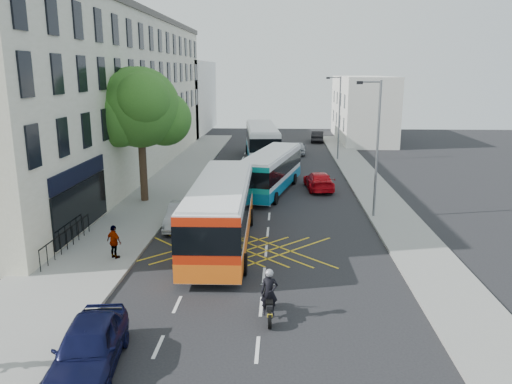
# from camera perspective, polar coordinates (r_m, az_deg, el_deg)

# --- Properties ---
(ground) EXTENTS (120.00, 120.00, 0.00)m
(ground) POSITION_cam_1_polar(r_m,az_deg,el_deg) (19.29, 0.60, -12.95)
(ground) COLOR black
(ground) RESTS_ON ground
(pavement_left) EXTENTS (5.00, 70.00, 0.15)m
(pavement_left) POSITION_cam_1_polar(r_m,az_deg,el_deg) (34.59, -12.58, -1.02)
(pavement_left) COLOR gray
(pavement_left) RESTS_ON ground
(pavement_right) EXTENTS (3.00, 70.00, 0.15)m
(pavement_right) POSITION_cam_1_polar(r_m,az_deg,el_deg) (34.04, 14.37, -1.35)
(pavement_right) COLOR gray
(pavement_right) RESTS_ON ground
(terrace_main) EXTENTS (8.30, 45.00, 13.50)m
(terrace_main) POSITION_cam_1_polar(r_m,az_deg,el_deg) (44.27, -16.75, 10.65)
(terrace_main) COLOR beige
(terrace_main) RESTS_ON ground
(terrace_far) EXTENTS (8.00, 20.00, 10.00)m
(terrace_far) POSITION_cam_1_polar(r_m,az_deg,el_deg) (73.80, -8.72, 10.67)
(terrace_far) COLOR silver
(terrace_far) RESTS_ON ground
(building_right) EXTENTS (6.00, 18.00, 8.00)m
(building_right) POSITION_cam_1_polar(r_m,az_deg,el_deg) (66.21, 12.03, 9.34)
(building_right) COLOR silver
(building_right) RESTS_ON ground
(street_tree) EXTENTS (6.30, 5.70, 8.80)m
(street_tree) POSITION_cam_1_polar(r_m,az_deg,el_deg) (33.57, -13.16, 9.29)
(street_tree) COLOR #382619
(street_tree) RESTS_ON pavement_left
(lamp_near) EXTENTS (1.45, 0.15, 8.00)m
(lamp_near) POSITION_cam_1_polar(r_m,az_deg,el_deg) (30.02, 13.54, 5.58)
(lamp_near) COLOR slate
(lamp_near) RESTS_ON pavement_right
(lamp_far) EXTENTS (1.45, 0.15, 8.00)m
(lamp_far) POSITION_cam_1_polar(r_m,az_deg,el_deg) (49.70, 9.38, 8.83)
(lamp_far) COLOR slate
(lamp_far) RESTS_ON pavement_right
(railings) EXTENTS (0.08, 5.60, 1.14)m
(railings) POSITION_cam_1_polar(r_m,az_deg,el_deg) (26.04, -20.82, -4.97)
(railings) COLOR black
(railings) RESTS_ON pavement_left
(bus_near) EXTENTS (3.14, 11.88, 3.33)m
(bus_near) POSITION_cam_1_polar(r_m,az_deg,el_deg) (25.27, -3.99, -2.20)
(bus_near) COLOR silver
(bus_near) RESTS_ON ground
(bus_mid) EXTENTS (4.69, 10.74, 2.94)m
(bus_mid) POSITION_cam_1_polar(r_m,az_deg,el_deg) (36.41, 1.70, 2.42)
(bus_mid) COLOR silver
(bus_mid) RESTS_ON ground
(bus_far) EXTENTS (3.94, 12.38, 3.43)m
(bus_far) POSITION_cam_1_polar(r_m,az_deg,el_deg) (49.94, 0.66, 5.78)
(bus_far) COLOR silver
(bus_far) RESTS_ON ground
(motorbike) EXTENTS (0.65, 2.13, 1.88)m
(motorbike) POSITION_cam_1_polar(r_m,az_deg,el_deg) (18.10, 1.51, -11.71)
(motorbike) COLOR black
(motorbike) RESTS_ON ground
(parked_car_blue) EXTENTS (2.31, 4.63, 1.51)m
(parked_car_blue) POSITION_cam_1_polar(r_m,az_deg,el_deg) (16.10, -18.56, -16.43)
(parked_car_blue) COLOR black
(parked_car_blue) RESTS_ON ground
(parked_car_silver) EXTENTS (1.54, 4.21, 1.38)m
(parked_car_silver) POSITION_cam_1_polar(r_m,az_deg,el_deg) (28.60, -8.47, -2.64)
(parked_car_silver) COLOR #9C9EA3
(parked_car_silver) RESTS_ON ground
(red_hatchback) EXTENTS (2.25, 4.71, 1.32)m
(red_hatchback) POSITION_cam_1_polar(r_m,az_deg,el_deg) (37.56, 7.18, 1.28)
(red_hatchback) COLOR red
(red_hatchback) RESTS_ON ground
(distant_car_grey) EXTENTS (2.92, 5.39, 1.44)m
(distant_car_grey) POSITION_cam_1_polar(r_m,az_deg,el_deg) (56.77, 1.44, 5.63)
(distant_car_grey) COLOR #45494D
(distant_car_grey) RESTS_ON ground
(distant_car_silver) EXTENTS (1.80, 4.04, 1.35)m
(distant_car_silver) POSITION_cam_1_polar(r_m,az_deg,el_deg) (53.49, 4.84, 5.04)
(distant_car_silver) COLOR #B5B6BD
(distant_car_silver) RESTS_ON ground
(distant_car_dark) EXTENTS (1.83, 4.32, 1.39)m
(distant_car_dark) POSITION_cam_1_polar(r_m,az_deg,el_deg) (63.33, 7.04, 6.34)
(distant_car_dark) COLOR black
(distant_car_dark) RESTS_ON ground
(pedestrian_far) EXTENTS (0.99, 0.83, 1.59)m
(pedestrian_far) POSITION_cam_1_polar(r_m,az_deg,el_deg) (24.11, -15.90, -5.50)
(pedestrian_far) COLOR gray
(pedestrian_far) RESTS_ON pavement_left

